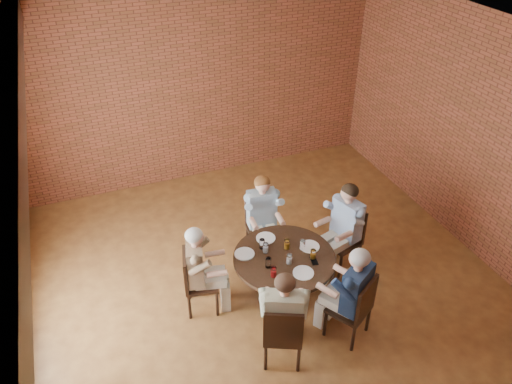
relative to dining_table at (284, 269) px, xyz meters
name	(u,v)px	position (x,y,z in m)	size (l,w,h in m)	color
floor	(271,301)	(-0.17, 0.00, -0.53)	(7.00, 7.00, 0.00)	#9B642F
ceiling	(277,56)	(-0.17, 0.00, 2.87)	(7.00, 7.00, 0.00)	silver
wall_back	(192,89)	(-0.17, 3.50, 1.17)	(7.00, 7.00, 0.00)	brown
wall_right	(493,148)	(3.08, 0.00, 1.17)	(7.00, 7.00, 0.00)	brown
ceiling_beam	(8,107)	(-2.62, 0.00, 2.74)	(0.22, 6.90, 0.26)	black
dining_table	(284,269)	(0.00, 0.00, 0.00)	(1.32, 1.32, 0.75)	black
chair_a	(346,234)	(1.13, 0.34, -0.01)	(0.56, 0.56, 0.96)	black
diner_a	(343,227)	(1.05, 0.32, 0.16)	(0.55, 0.68, 1.38)	#4473B0
chair_b	(261,223)	(0.10, 1.05, -0.02)	(0.47, 0.47, 0.94)	black
diner_b	(263,218)	(0.10, 0.96, 0.14)	(0.53, 0.65, 1.34)	#8AA1B0
chair_c	(195,279)	(-1.13, 0.27, -0.03)	(0.50, 0.50, 0.93)	black
diner_c	(201,270)	(-1.05, 0.25, 0.13)	(0.51, 0.63, 1.31)	brown
chair_d	(283,334)	(-0.44, -0.94, -0.01)	(0.58, 0.58, 0.95)	black
diner_d	(283,318)	(-0.40, -0.86, 0.15)	(0.54, 0.67, 1.36)	#BFAB96
chair_e	(356,307)	(0.54, -0.90, -0.01)	(0.61, 0.61, 0.96)	black
diner_e	(351,294)	(0.50, -0.83, 0.16)	(0.55, 0.68, 1.38)	#1B2D4C
plate_a	(310,246)	(0.39, 0.05, 0.23)	(0.26, 0.26, 0.01)	white
plate_b	(266,238)	(-0.08, 0.42, 0.23)	(0.26, 0.26, 0.01)	white
plate_c	(245,254)	(-0.46, 0.23, 0.23)	(0.26, 0.26, 0.01)	white
plate_d	(303,273)	(0.09, -0.36, 0.23)	(0.26, 0.26, 0.01)	white
glass_a	(303,245)	(0.28, 0.05, 0.29)	(0.07, 0.07, 0.14)	white
glass_b	(287,244)	(0.09, 0.14, 0.29)	(0.07, 0.07, 0.14)	white
glass_c	(262,244)	(-0.20, 0.27, 0.29)	(0.07, 0.07, 0.14)	white
glass_d	(266,248)	(-0.19, 0.17, 0.29)	(0.07, 0.07, 0.14)	white
glass_e	(268,263)	(-0.27, -0.10, 0.29)	(0.07, 0.07, 0.14)	white
glass_f	(274,272)	(-0.27, -0.28, 0.29)	(0.07, 0.07, 0.14)	white
glass_g	(289,259)	(0.00, -0.13, 0.29)	(0.07, 0.07, 0.14)	white
glass_h	(313,254)	(0.32, -0.16, 0.29)	(0.07, 0.07, 0.14)	white
smartphone	(314,261)	(0.32, -0.21, 0.23)	(0.08, 0.15, 0.01)	black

